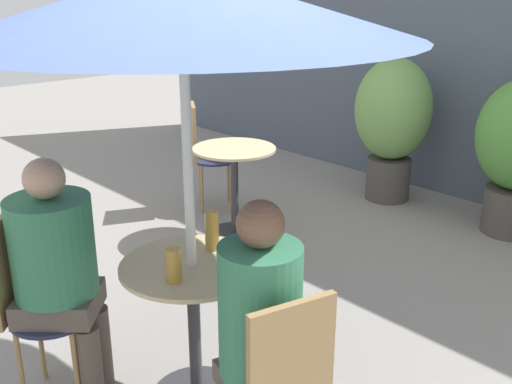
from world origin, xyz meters
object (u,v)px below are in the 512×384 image
(bistro_chair_0, at_px, (29,294))
(umbrella, at_px, (181,3))
(bistro_chair_4, at_px, (204,148))
(beer_glass_1, at_px, (212,230))
(cafe_table_far, at_px, (234,175))
(potted_plant_0, at_px, (393,118))
(beer_glass_0, at_px, (174,265))
(seated_person_1, at_px, (258,326))
(seated_person_0, at_px, (58,264))
(cafe_table_near, at_px, (193,306))

(bistro_chair_0, height_order, umbrella, umbrella)
(bistro_chair_4, relative_size, beer_glass_1, 4.83)
(cafe_table_far, height_order, bistro_chair_0, bistro_chair_0)
(bistro_chair_0, relative_size, potted_plant_0, 0.72)
(bistro_chair_0, bearing_deg, beer_glass_0, -103.26)
(umbrella, bearing_deg, seated_person_1, -13.80)
(seated_person_0, bearing_deg, potted_plant_0, -36.13)
(bistro_chair_0, height_order, seated_person_1, seated_person_1)
(potted_plant_0, xyz_separation_m, umbrella, (1.05, -3.07, 1.09))
(bistro_chair_4, relative_size, umbrella, 0.47)
(seated_person_1, bearing_deg, bistro_chair_0, -56.43)
(cafe_table_near, xyz_separation_m, potted_plant_0, (-1.05, 3.07, 0.26))
(seated_person_1, height_order, beer_glass_0, seated_person_1)
(beer_glass_1, bearing_deg, beer_glass_0, -66.67)
(potted_plant_0, bearing_deg, beer_glass_0, -70.68)
(cafe_table_far, xyz_separation_m, beer_glass_0, (1.47, -1.62, 0.30))
(seated_person_0, bearing_deg, bistro_chair_4, -8.98)
(cafe_table_near, height_order, beer_glass_0, beer_glass_0)
(bistro_chair_0, xyz_separation_m, seated_person_1, (1.13, 0.41, 0.18))
(bistro_chair_0, relative_size, seated_person_1, 0.77)
(cafe_table_far, distance_m, umbrella, 2.43)
(bistro_chair_0, distance_m, beer_glass_0, 0.77)
(cafe_table_far, bearing_deg, bistro_chair_0, -67.00)
(bistro_chair_4, bearing_deg, cafe_table_far, -162.66)
(umbrella, bearing_deg, beer_glass_0, -62.15)
(cafe_table_near, height_order, seated_person_0, seated_person_0)
(cafe_table_near, bearing_deg, beer_glass_0, -62.15)
(cafe_table_far, xyz_separation_m, potted_plant_0, (0.34, 1.61, 0.27))
(cafe_table_far, relative_size, beer_glass_0, 4.71)
(cafe_table_near, relative_size, bistro_chair_4, 0.77)
(beer_glass_1, relative_size, potted_plant_0, 0.15)
(cafe_table_near, bearing_deg, potted_plant_0, 108.86)
(bistro_chair_4, distance_m, potted_plant_0, 1.72)
(cafe_table_far, height_order, bistro_chair_4, bistro_chair_4)
(beer_glass_1, xyz_separation_m, potted_plant_0, (-0.99, 2.90, -0.05))
(potted_plant_0, bearing_deg, umbrella, -71.14)
(cafe_table_near, distance_m, cafe_table_far, 2.01)
(seated_person_1, relative_size, potted_plant_0, 0.94)
(bistro_chair_4, distance_m, beer_glass_0, 2.78)
(beer_glass_0, height_order, umbrella, umbrella)
(bistro_chair_0, bearing_deg, cafe_table_far, -23.20)
(cafe_table_far, distance_m, bistro_chair_4, 0.67)
(beer_glass_1, bearing_deg, bistro_chair_4, 142.80)
(potted_plant_0, bearing_deg, bistro_chair_4, -124.53)
(bistro_chair_0, bearing_deg, bistro_chair_4, -12.24)
(bistro_chair_0, xyz_separation_m, potted_plant_0, (-0.52, 3.62, 0.21))
(bistro_chair_0, bearing_deg, potted_plant_0, -38.07)
(cafe_table_near, xyz_separation_m, umbrella, (-0.00, 0.00, 1.35))
(seated_person_0, xyz_separation_m, potted_plant_0, (-0.62, 3.51, 0.05))
(seated_person_1, xyz_separation_m, umbrella, (-0.60, 0.15, 1.12))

